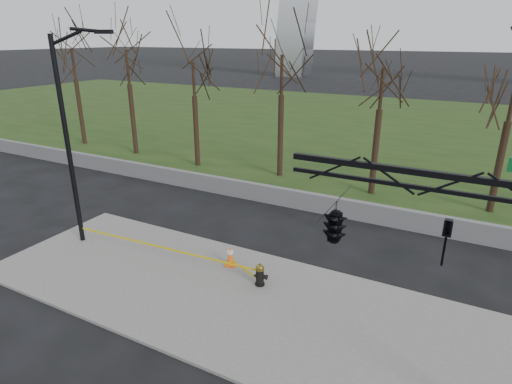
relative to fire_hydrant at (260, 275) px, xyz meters
The scene contains 10 objects.
ground 1.13m from the fire_hydrant, 104.79° to the right, with size 500.00×500.00×0.00m, color black.
sidewalk 1.11m from the fire_hydrant, 104.79° to the right, with size 18.00×6.00×0.10m, color slate.
grass_strip 29.02m from the fire_hydrant, 90.52° to the left, with size 120.00×40.00×0.06m, color #1F3513.
guardrail 7.02m from the fire_hydrant, 92.13° to the left, with size 60.00×0.30×0.90m, color #59595B.
tree_row 11.63m from the fire_hydrant, 98.48° to the left, with size 43.24×4.00×7.67m.
fire_hydrant is the anchor object (origin of this frame).
traffic_cone 1.68m from the fire_hydrant, 157.32° to the left, with size 0.44×0.44×0.74m.
street_light 8.81m from the fire_hydrant, behind, with size 2.32×0.91×8.21m.
traffic_signal_mast 6.00m from the fire_hydrant, 33.86° to the right, with size 5.10×2.49×6.00m.
caution_tape 3.42m from the fire_hydrant, behind, with size 7.93×1.09×0.42m.
Camera 1 is at (5.79, -9.80, 7.92)m, focal length 29.53 mm.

